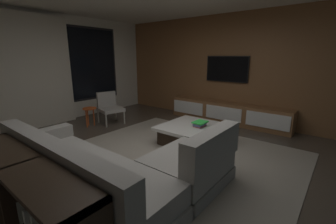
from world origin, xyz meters
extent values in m
plane|color=#473D33|center=(0.00, 0.00, 0.00)|extent=(9.20, 9.20, 0.00)
cube|color=silver|center=(0.00, 3.66, 1.35)|extent=(6.60, 0.12, 2.70)
cube|color=black|center=(1.30, 3.60, 1.45)|extent=(1.52, 0.02, 2.02)
cube|color=black|center=(1.30, 3.58, 1.45)|extent=(1.40, 0.03, 1.90)
cube|color=beige|center=(-0.55, 3.48, 1.30)|extent=(2.10, 0.12, 2.60)
cube|color=brown|center=(3.06, 0.00, 1.35)|extent=(0.12, 7.80, 2.70)
cube|color=gray|center=(0.35, -0.10, 0.01)|extent=(3.20, 3.80, 0.01)
cube|color=gray|center=(-1.24, 0.09, 0.09)|extent=(0.90, 2.50, 0.18)
cube|color=#9E9991|center=(-1.24, 0.09, 0.30)|extent=(0.86, 2.42, 0.24)
cube|color=#9E9991|center=(-1.59, 0.09, 0.62)|extent=(0.20, 2.50, 0.40)
cube|color=#9E9991|center=(-1.24, 1.24, 0.51)|extent=(0.90, 0.20, 0.18)
cube|color=gray|center=(-0.26, -0.71, 0.09)|extent=(1.10, 0.90, 0.18)
cube|color=#9E9991|center=(-0.26, -0.71, 0.30)|extent=(1.07, 0.86, 0.24)
cube|color=#9E9991|center=(-0.26, -1.06, 0.62)|extent=(1.10, 0.20, 0.40)
cube|color=beige|center=(-1.47, 0.64, 0.58)|extent=(0.10, 0.36, 0.36)
cube|color=#B2A893|center=(-1.47, -0.21, 0.58)|extent=(0.10, 0.36, 0.36)
cube|color=#2F2218|center=(1.02, 0.00, 0.15)|extent=(1.00, 1.00, 0.30)
cube|color=white|center=(1.02, 0.00, 0.33)|extent=(1.16, 1.16, 0.06)
cube|color=#CE5C57|center=(1.05, -0.11, 0.37)|extent=(0.22, 0.15, 0.02)
cube|color=#706CA9|center=(1.06, -0.11, 0.40)|extent=(0.26, 0.15, 0.03)
cube|color=#B4AE95|center=(1.08, -0.10, 0.43)|extent=(0.23, 0.15, 0.02)
cube|color=#33D54A|center=(1.06, -0.12, 0.45)|extent=(0.29, 0.22, 0.02)
cylinder|color=#B2ADA0|center=(1.06, 2.07, 0.18)|extent=(0.04, 0.04, 0.36)
cylinder|color=#B2ADA0|center=(0.59, 2.18, 0.18)|extent=(0.04, 0.04, 0.36)
cylinder|color=#B2ADA0|center=(1.18, 2.56, 0.18)|extent=(0.04, 0.04, 0.36)
cylinder|color=#B2ADA0|center=(0.71, 2.67, 0.18)|extent=(0.04, 0.04, 0.36)
cube|color=#9E9991|center=(0.88, 2.37, 0.36)|extent=(0.66, 0.67, 0.08)
cube|color=#9E9991|center=(0.94, 2.60, 0.59)|extent=(0.49, 0.19, 0.38)
cylinder|color=#BF4C1E|center=(0.30, 2.55, 0.23)|extent=(0.03, 0.03, 0.46)
cylinder|color=#BF4C1E|center=(0.50, 2.55, 0.23)|extent=(0.03, 0.03, 0.46)
cylinder|color=#BF4C1E|center=(0.40, 2.65, 0.23)|extent=(0.03, 0.03, 0.46)
cylinder|color=#BF4C1E|center=(0.40, 2.55, 0.45)|extent=(0.32, 0.32, 0.02)
cube|color=brown|center=(2.78, 0.10, 0.26)|extent=(0.44, 3.10, 0.52)
cube|color=white|center=(2.55, -0.94, 0.29)|extent=(0.02, 0.93, 0.33)
cube|color=white|center=(2.55, 0.10, 0.29)|extent=(0.02, 0.93, 0.33)
cube|color=white|center=(2.55, 1.15, 0.29)|extent=(0.02, 0.93, 0.33)
cube|color=#352214|center=(2.74, -0.75, 0.12)|extent=(0.33, 0.68, 0.19)
cube|color=#C2728E|center=(2.74, -1.01, 0.12)|extent=(0.03, 0.04, 0.19)
cube|color=#5D6E40|center=(2.74, -0.94, 0.10)|extent=(0.03, 0.04, 0.15)
cube|color=#B15288|center=(2.74, -0.86, 0.10)|extent=(0.03, 0.04, 0.15)
cube|color=#B3B24A|center=(2.74, -0.79, 0.12)|extent=(0.03, 0.04, 0.18)
cube|color=#426CC5|center=(2.74, -0.72, 0.10)|extent=(0.03, 0.04, 0.14)
cube|color=#74A599|center=(2.74, -0.64, 0.12)|extent=(0.03, 0.04, 0.19)
cube|color=#904785|center=(2.74, -0.57, 0.11)|extent=(0.03, 0.04, 0.18)
cube|color=#7B9ECB|center=(2.74, -0.49, 0.11)|extent=(0.03, 0.04, 0.16)
cube|color=black|center=(2.95, 0.25, 1.35)|extent=(0.04, 1.12, 0.65)
cube|color=black|center=(2.95, 0.25, 1.35)|extent=(0.05, 1.08, 0.61)
cube|color=#2F2218|center=(-1.91, -0.01, 0.72)|extent=(0.40, 2.10, 0.04)
cube|color=#2F2218|center=(-1.91, -0.01, 0.14)|extent=(0.38, 2.04, 0.03)
cube|color=#2F2218|center=(-1.91, -0.01, 0.37)|extent=(0.38, 0.03, 0.74)
cube|color=white|center=(-1.91, -0.35, 0.28)|extent=(0.18, 0.04, 0.26)
cube|color=silver|center=(-1.91, -0.18, 0.27)|extent=(0.18, 0.04, 0.22)
cube|color=silver|center=(-1.91, -0.01, 0.27)|extent=(0.18, 0.04, 0.23)
cube|color=white|center=(-1.91, 0.16, 0.28)|extent=(0.18, 0.04, 0.25)
cube|color=white|center=(-1.91, 0.34, 0.27)|extent=(0.18, 0.04, 0.23)
cube|color=silver|center=(-1.90, 0.51, 0.27)|extent=(0.18, 0.04, 0.23)
cube|color=white|center=(-1.92, 0.68, 0.28)|extent=(0.18, 0.04, 0.24)
camera|label=1|loc=(-2.51, -2.18, 1.66)|focal=23.90mm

